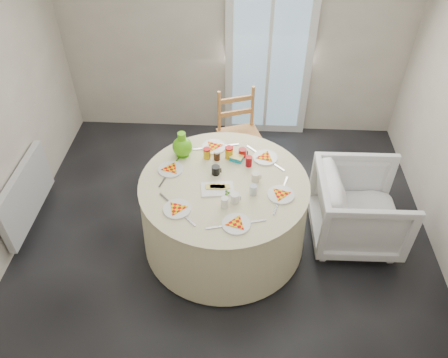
{
  "coord_description": "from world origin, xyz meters",
  "views": [
    {
      "loc": [
        0.13,
        -2.73,
        3.3
      ],
      "look_at": [
        -0.02,
        0.06,
        0.8
      ],
      "focal_mm": 35.0,
      "sensor_mm": 36.0,
      "label": 1
    }
  ],
  "objects_px": {
    "wooden_chair": "(240,138)",
    "armchair": "(359,207)",
    "green_pitcher": "(182,145)",
    "table": "(224,213)",
    "radiator": "(26,195)"
  },
  "relations": [
    {
      "from": "wooden_chair",
      "to": "radiator",
      "type": "bearing_deg",
      "value": -174.46
    },
    {
      "from": "table",
      "to": "armchair",
      "type": "xyz_separation_m",
      "value": [
        1.26,
        0.13,
        0.02
      ]
    },
    {
      "from": "wooden_chair",
      "to": "armchair",
      "type": "bearing_deg",
      "value": -57.73
    },
    {
      "from": "wooden_chair",
      "to": "armchair",
      "type": "distance_m",
      "value": 1.47
    },
    {
      "from": "wooden_chair",
      "to": "green_pitcher",
      "type": "distance_m",
      "value": 0.96
    },
    {
      "from": "radiator",
      "to": "armchair",
      "type": "relative_size",
      "value": 1.2
    },
    {
      "from": "table",
      "to": "armchair",
      "type": "relative_size",
      "value": 1.84
    },
    {
      "from": "armchair",
      "to": "green_pitcher",
      "type": "xyz_separation_m",
      "value": [
        -1.66,
        0.23,
        0.48
      ]
    },
    {
      "from": "green_pitcher",
      "to": "armchair",
      "type": "bearing_deg",
      "value": 1.38
    },
    {
      "from": "table",
      "to": "armchair",
      "type": "height_order",
      "value": "armchair"
    },
    {
      "from": "table",
      "to": "green_pitcher",
      "type": "xyz_separation_m",
      "value": [
        -0.4,
        0.36,
        0.49
      ]
    },
    {
      "from": "table",
      "to": "wooden_chair",
      "type": "xyz_separation_m",
      "value": [
        0.12,
        1.06,
        0.09
      ]
    },
    {
      "from": "wooden_chair",
      "to": "armchair",
      "type": "relative_size",
      "value": 1.18
    },
    {
      "from": "armchair",
      "to": "green_pitcher",
      "type": "height_order",
      "value": "green_pitcher"
    },
    {
      "from": "radiator",
      "to": "table",
      "type": "bearing_deg",
      "value": -4.17
    }
  ]
}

